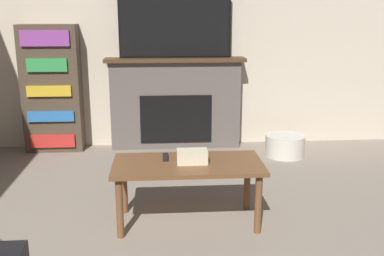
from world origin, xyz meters
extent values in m
cube|color=beige|center=(0.00, 4.67, 1.35)|extent=(5.73, 0.06, 2.70)
cube|color=#605651|center=(-0.08, 4.53, 0.50)|extent=(1.47, 0.22, 0.99)
cube|color=black|center=(-0.08, 4.41, 0.35)|extent=(0.81, 0.01, 0.55)
cube|color=#4C331E|center=(-0.08, 4.51, 1.01)|extent=(1.57, 0.28, 0.04)
cube|color=black|center=(-0.08, 4.51, 1.40)|extent=(1.23, 0.03, 0.73)
cube|color=black|center=(-0.08, 4.49, 1.40)|extent=(1.19, 0.01, 0.69)
cube|color=brown|center=(-0.07, 2.57, 0.45)|extent=(1.09, 0.53, 0.03)
cylinder|color=brown|center=(-0.55, 2.36, 0.22)|extent=(0.05, 0.05, 0.44)
cylinder|color=brown|center=(0.42, 2.36, 0.22)|extent=(0.05, 0.05, 0.44)
cylinder|color=brown|center=(-0.55, 2.77, 0.22)|extent=(0.05, 0.05, 0.44)
cylinder|color=brown|center=(0.42, 2.77, 0.22)|extent=(0.05, 0.05, 0.44)
cube|color=beige|center=(-0.03, 2.55, 0.52)|extent=(0.22, 0.12, 0.10)
cube|color=black|center=(-0.23, 2.67, 0.48)|extent=(0.04, 0.15, 0.02)
cube|color=#4C3D2D|center=(-1.45, 4.51, 0.70)|extent=(0.63, 0.26, 1.40)
cube|color=red|center=(-1.45, 4.36, 0.14)|extent=(0.48, 0.03, 0.14)
cube|color=#2D70B7|center=(-1.45, 4.36, 0.42)|extent=(0.50, 0.03, 0.11)
cube|color=gold|center=(-1.45, 4.36, 0.70)|extent=(0.47, 0.03, 0.12)
cube|color=green|center=(-1.45, 4.36, 0.98)|extent=(0.42, 0.03, 0.14)
cube|color=purple|center=(-1.45, 4.36, 1.26)|extent=(0.51, 0.03, 0.17)
cylinder|color=silver|center=(1.09, 4.09, 0.11)|extent=(0.43, 0.43, 0.23)
camera|label=1|loc=(-0.26, -0.52, 1.53)|focal=42.00mm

